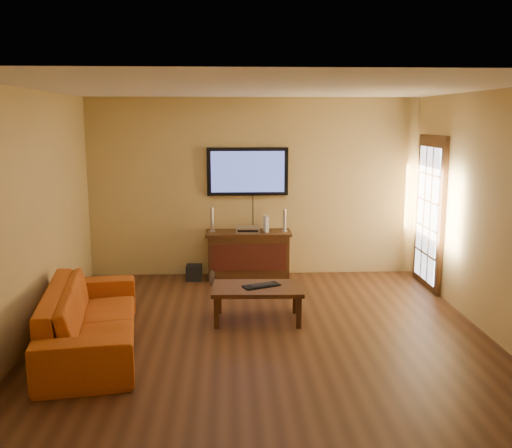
{
  "coord_description": "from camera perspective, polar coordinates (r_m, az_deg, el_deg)",
  "views": [
    {
      "loc": [
        -0.38,
        -6.13,
        2.39
      ],
      "look_at": [
        -0.05,
        0.8,
        1.1
      ],
      "focal_mm": 40.0,
      "sensor_mm": 36.0,
      "label": 1
    }
  ],
  "objects": [
    {
      "name": "media_console",
      "position": [
        8.62,
        -0.77,
        -3.08
      ],
      "size": [
        1.28,
        0.49,
        0.71
      ],
      "color": "#361D0C",
      "rests_on": "ground"
    },
    {
      "name": "speaker_right",
      "position": [
        8.53,
        2.86,
        0.26
      ],
      "size": [
        0.09,
        0.09,
        0.34
      ],
      "color": "silver",
      "rests_on": "media_console"
    },
    {
      "name": "av_receiver",
      "position": [
        8.51,
        -0.81,
        -0.55
      ],
      "size": [
        0.37,
        0.27,
        0.08
      ],
      "primitive_type": "cube",
      "rotation": [
        0.0,
        0.0,
        -0.05
      ],
      "color": "silver",
      "rests_on": "media_console"
    },
    {
      "name": "subwoofer",
      "position": [
        8.62,
        -6.22,
        -4.85
      ],
      "size": [
        0.23,
        0.23,
        0.23
      ],
      "primitive_type": "cube",
      "rotation": [
        0.0,
        0.0,
        -0.03
      ],
      "color": "black",
      "rests_on": "ground"
    },
    {
      "name": "game_console",
      "position": [
        8.54,
        1.01,
        0.03
      ],
      "size": [
        0.08,
        0.18,
        0.24
      ],
      "primitive_type": "cube",
      "rotation": [
        0.0,
        0.0,
        0.18
      ],
      "color": "white",
      "rests_on": "media_console"
    },
    {
      "name": "television",
      "position": [
        8.62,
        -0.84,
        5.27
      ],
      "size": [
        1.22,
        0.08,
        0.72
      ],
      "color": "black",
      "rests_on": "ground"
    },
    {
      "name": "coffee_table",
      "position": [
        6.83,
        0.14,
        -6.71
      ],
      "size": [
        1.09,
        0.68,
        0.42
      ],
      "color": "#361D0C",
      "rests_on": "ground"
    },
    {
      "name": "room_walls",
      "position": [
        6.8,
        0.46,
        4.61
      ],
      "size": [
        5.0,
        5.0,
        5.0
      ],
      "color": "tan",
      "rests_on": "ground"
    },
    {
      "name": "ground_plane",
      "position": [
        6.59,
        0.75,
        -10.74
      ],
      "size": [
        5.0,
        5.0,
        0.0
      ],
      "primitive_type": "plane",
      "color": "#371E0F",
      "rests_on": "ground"
    },
    {
      "name": "bottle",
      "position": [
        8.34,
        -4.41,
        -5.41
      ],
      "size": [
        0.08,
        0.08,
        0.22
      ],
      "color": "white",
      "rests_on": "ground"
    },
    {
      "name": "sofa",
      "position": [
        6.27,
        -16.22,
        -7.97
      ],
      "size": [
        1.0,
        2.35,
        0.89
      ],
      "primitive_type": "imported",
      "rotation": [
        0.0,
        0.0,
        1.72
      ],
      "color": "#AF4B13",
      "rests_on": "ground"
    },
    {
      "name": "speaker_left",
      "position": [
        8.55,
        -4.43,
        0.34
      ],
      "size": [
        0.1,
        0.1,
        0.36
      ],
      "color": "silver",
      "rests_on": "media_console"
    },
    {
      "name": "french_door",
      "position": [
        8.43,
        16.94,
        0.93
      ],
      "size": [
        0.07,
        1.02,
        2.22
      ],
      "color": "#361D0C",
      "rests_on": "ground"
    },
    {
      "name": "keyboard",
      "position": [
        6.81,
        0.55,
        -6.18
      ],
      "size": [
        0.47,
        0.33,
        0.03
      ],
      "color": "black",
      "rests_on": "coffee_table"
    }
  ]
}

